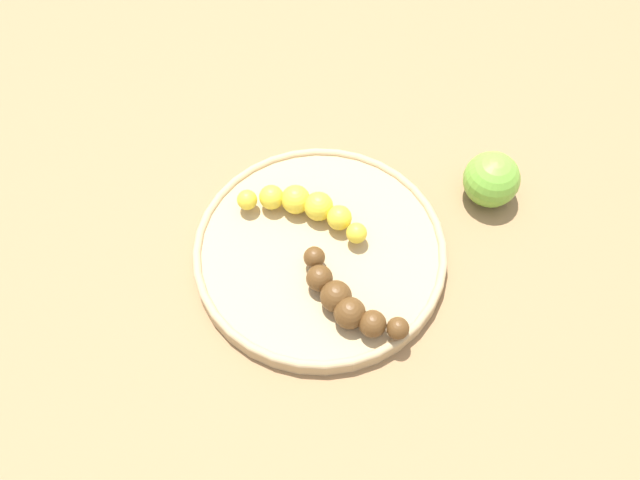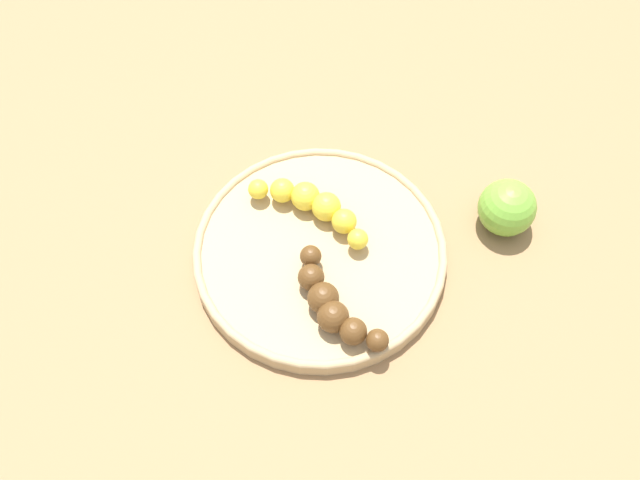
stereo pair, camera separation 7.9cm
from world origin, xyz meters
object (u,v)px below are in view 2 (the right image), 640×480
banana_yellow (313,205)px  apple_green (507,208)px  banana_overripe (331,304)px  fruit_bowl (320,252)px

banana_yellow → apple_green: size_ratio=2.01×
apple_green → banana_overripe: bearing=-151.3°
fruit_bowl → apple_green: bearing=9.4°
fruit_bowl → apple_green: size_ratio=4.31×
banana_overripe → apple_green: size_ratio=1.89×
banana_yellow → apple_green: apple_green is taller
banana_overripe → apple_green: 0.24m
fruit_bowl → banana_yellow: banana_yellow is taller
fruit_bowl → banana_overripe: size_ratio=2.28×
banana_overripe → banana_yellow: (-0.01, 0.13, -0.00)m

